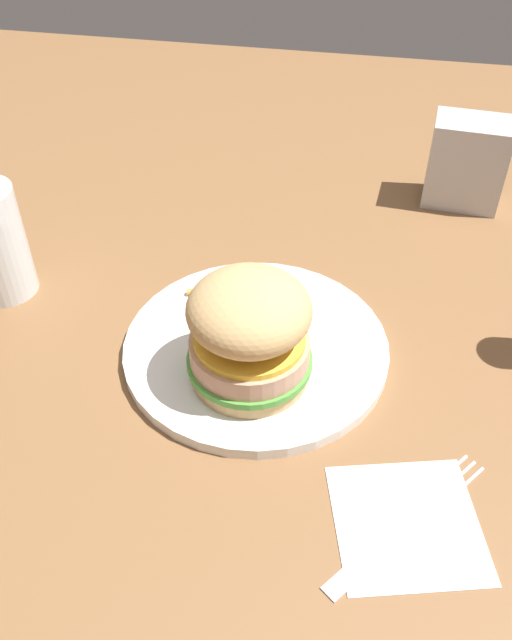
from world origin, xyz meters
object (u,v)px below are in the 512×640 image
Objects in this scene: fries_pile at (241,308)px; napkin at (407,523)px; sandwich at (249,331)px; fork at (409,520)px; plate at (256,348)px; napkin_dispenser at (467,163)px.

napkin is at bearing 130.01° from fries_pile.
sandwich reaches higher than napkin.
fork is (-0.15, 0.12, -0.06)m from sandwich.
fries_pile reaches higher than napkin.
plate is 0.05m from fries_pile.
plate is at bearing -87.51° from sandwich.
plate is at bearing -47.07° from fork.
fork is at bearing 88.21° from napkin_dispenser.
fork is at bearing 132.93° from plate.
fries_pile is at bearing -49.65° from fork.
plate is 2.36× the size of napkin_dispenser.
sandwich is 0.41m from napkin_dispenser.
napkin is 0.48m from napkin_dispenser.
fries_pile is at bearing -61.47° from plate.
napkin is at bearing 51.63° from fork.
napkin is (-0.15, 0.12, -0.06)m from sandwich.
fork reaches higher than napkin.
fries_pile is 0.35m from napkin_dispenser.
fork is at bearing 140.92° from sandwich.
sandwich reaches higher than plate.
napkin_dispenser is at bearing -129.50° from fries_pile.
fries_pile is (0.02, -0.04, 0.01)m from plate.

